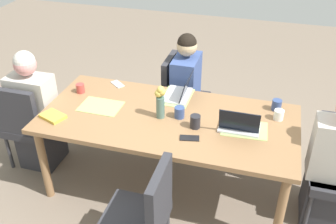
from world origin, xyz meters
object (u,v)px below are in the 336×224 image
(person_head_right_left_near, at_px, (333,167))
(chair_head_left_left_mid, at_px, (27,122))
(coffee_mug_centre_left, at_px, (277,105))
(phone_silver, at_px, (118,84))
(flower_vase, at_px, (160,99))
(coffee_mug_centre_right, at_px, (195,122))
(chair_far_left_far, at_px, (180,94))
(chair_near_right_near, at_px, (144,213))
(coffee_mug_far_left, at_px, (279,115))
(phone_black, at_px, (190,138))
(person_head_left_left_mid, at_px, (36,116))
(person_far_left_far, at_px, (186,95))
(laptop_head_right_left_near, at_px, (239,125))
(dining_table, at_px, (168,124))
(book_red_cover, at_px, (53,116))
(coffee_mug_near_left, at_px, (179,112))
(laptop_far_left_far, at_px, (180,92))
(coffee_mug_near_right, at_px, (80,88))

(person_head_right_left_near, bearing_deg, chair_head_left_left_mid, -178.42)
(coffee_mug_centre_left, relative_size, phone_silver, 0.64)
(flower_vase, bearing_deg, chair_head_left_left_mid, -177.55)
(flower_vase, xyz_separation_m, coffee_mug_centre_right, (0.31, -0.07, -0.12))
(chair_far_left_far, relative_size, chair_near_right_near, 1.00)
(coffee_mug_far_left, distance_m, phone_black, 0.80)
(person_head_left_left_mid, bearing_deg, person_far_left_far, 32.14)
(laptop_head_right_left_near, height_order, phone_silver, laptop_head_right_left_near)
(phone_silver, bearing_deg, coffee_mug_centre_right, -172.19)
(phone_silver, bearing_deg, dining_table, -176.12)
(laptop_head_right_left_near, height_order, coffee_mug_centre_left, laptop_head_right_left_near)
(book_red_cover, relative_size, phone_black, 1.33)
(dining_table, relative_size, chair_far_left_far, 2.38)
(coffee_mug_near_left, bearing_deg, laptop_far_left_far, 103.90)
(person_head_left_left_mid, xyz_separation_m, flower_vase, (1.24, -0.02, 0.40))
(coffee_mug_centre_right, bearing_deg, book_red_cover, -170.76)
(dining_table, relative_size, coffee_mug_centre_right, 19.70)
(coffee_mug_centre_left, bearing_deg, person_far_left_far, 154.60)
(book_red_cover, bearing_deg, chair_far_left_far, 75.47)
(chair_far_left_far, relative_size, book_red_cover, 4.50)
(laptop_far_left_far, bearing_deg, book_red_cover, -145.68)
(coffee_mug_near_left, height_order, coffee_mug_near_right, coffee_mug_near_left)
(chair_near_right_near, relative_size, flower_vase, 3.09)
(chair_head_left_left_mid, distance_m, laptop_head_right_left_near, 1.98)
(coffee_mug_far_left, xyz_separation_m, phone_black, (-0.64, -0.47, -0.04))
(chair_head_left_left_mid, height_order, coffee_mug_far_left, chair_head_left_left_mid)
(coffee_mug_far_left, relative_size, book_red_cover, 0.43)
(laptop_head_right_left_near, xyz_separation_m, coffee_mug_centre_right, (-0.34, -0.06, 0.01))
(dining_table, bearing_deg, coffee_mug_near_left, 15.10)
(chair_far_left_far, distance_m, phone_silver, 0.72)
(person_far_left_far, height_order, laptop_head_right_left_near, person_far_left_far)
(coffee_mug_centre_right, distance_m, phone_black, 0.17)
(person_far_left_far, relative_size, coffee_mug_centre_left, 12.52)
(chair_far_left_far, relative_size, coffee_mug_far_left, 10.57)
(laptop_head_right_left_near, xyz_separation_m, coffee_mug_near_left, (-0.50, 0.05, 0.00))
(coffee_mug_far_left, bearing_deg, flower_vase, -165.90)
(flower_vase, bearing_deg, coffee_mug_near_left, 14.61)
(dining_table, distance_m, coffee_mug_far_left, 0.92)
(person_far_left_far, relative_size, laptop_head_right_left_near, 3.73)
(coffee_mug_far_left, xyz_separation_m, phone_silver, (-1.52, 0.20, -0.04))
(coffee_mug_near_left, bearing_deg, person_far_left_far, 99.69)
(dining_table, relative_size, coffee_mug_near_left, 22.34)
(person_head_right_left_near, bearing_deg, dining_table, -179.84)
(dining_table, relative_size, laptop_far_left_far, 6.70)
(person_head_left_left_mid, distance_m, person_far_left_far, 1.49)
(person_head_right_left_near, distance_m, flower_vase, 1.47)
(coffee_mug_centre_right, bearing_deg, coffee_mug_near_right, 166.86)
(dining_table, height_order, flower_vase, flower_vase)
(person_far_left_far, bearing_deg, chair_head_left_left_mid, -146.73)
(flower_vase, xyz_separation_m, phone_black, (0.31, -0.23, -0.17))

